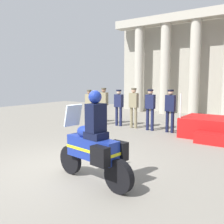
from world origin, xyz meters
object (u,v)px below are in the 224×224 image
(officer_in_row_5, at_px, (170,107))
(motorcycle_with_rider, at_px, (94,145))
(officer_in_row_1, at_px, (104,103))
(officer_in_row_4, at_px, (150,106))
(officer_in_row_2, at_px, (119,105))
(officer_in_row_0, at_px, (89,103))
(officer_in_row_3, at_px, (134,105))

(officer_in_row_5, xyz_separation_m, motorcycle_with_rider, (0.63, -5.62, -0.22))
(officer_in_row_1, height_order, officer_in_row_4, officer_in_row_1)
(officer_in_row_2, height_order, officer_in_row_4, officer_in_row_4)
(officer_in_row_1, bearing_deg, motorcycle_with_rider, 124.39)
(officer_in_row_0, bearing_deg, officer_in_row_4, 179.30)
(motorcycle_with_rider, bearing_deg, officer_in_row_0, -41.07)
(officer_in_row_1, distance_m, officer_in_row_5, 3.32)
(officer_in_row_4, bearing_deg, officer_in_row_5, -176.70)
(officer_in_row_1, xyz_separation_m, motorcycle_with_rider, (3.95, -5.66, -0.23))
(officer_in_row_0, relative_size, officer_in_row_1, 0.94)
(officer_in_row_1, distance_m, officer_in_row_2, 0.81)
(officer_in_row_3, bearing_deg, officer_in_row_5, 178.98)
(officer_in_row_5, bearing_deg, officer_in_row_3, -1.02)
(officer_in_row_0, relative_size, motorcycle_with_rider, 0.78)
(officer_in_row_4, distance_m, motorcycle_with_rider, 5.77)
(officer_in_row_1, xyz_separation_m, officer_in_row_3, (1.64, -0.02, 0.01))
(officer_in_row_3, bearing_deg, officer_in_row_4, 174.54)
(officer_in_row_2, xyz_separation_m, officer_in_row_4, (1.66, -0.14, 0.03))
(officer_in_row_3, bearing_deg, officer_in_row_0, 0.91)
(officer_in_row_3, xyz_separation_m, motorcycle_with_rider, (2.31, -5.64, -0.24))
(officer_in_row_0, xyz_separation_m, officer_in_row_4, (3.30, -0.01, 0.06))
(officer_in_row_2, xyz_separation_m, officer_in_row_3, (0.83, -0.07, 0.05))
(officer_in_row_3, height_order, officer_in_row_5, officer_in_row_3)
(officer_in_row_3, distance_m, officer_in_row_4, 0.83)
(officer_in_row_0, bearing_deg, officer_in_row_2, -175.84)
(officer_in_row_1, bearing_deg, officer_in_row_5, 178.93)
(officer_in_row_3, xyz_separation_m, officer_in_row_5, (1.68, -0.01, -0.02))
(officer_in_row_3, relative_size, officer_in_row_4, 1.02)
(officer_in_row_2, relative_size, officer_in_row_4, 0.97)
(officer_in_row_0, height_order, officer_in_row_2, officer_in_row_2)
(officer_in_row_3, height_order, officer_in_row_4, officer_in_row_3)
(officer_in_row_2, distance_m, officer_in_row_5, 2.51)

